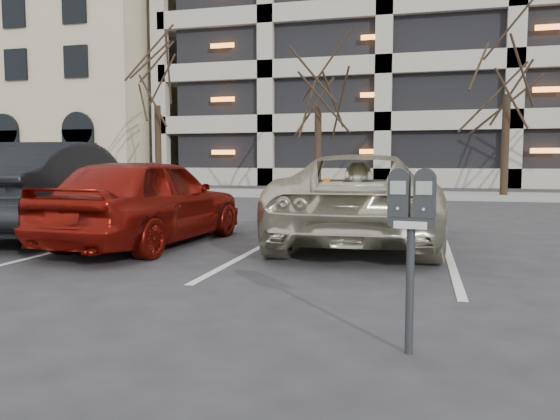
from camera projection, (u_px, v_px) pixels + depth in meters
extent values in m
plane|color=#28282B|center=(322.00, 287.00, 5.78)|extent=(140.00, 140.00, 0.00)
cube|color=gray|center=(394.00, 195.00, 21.22)|extent=(80.00, 4.00, 0.12)
cube|color=silver|center=(96.00, 242.00, 9.04)|extent=(0.10, 5.20, 0.00)
cube|color=silver|center=(258.00, 248.00, 8.35)|extent=(0.10, 5.20, 0.00)
cube|color=silver|center=(449.00, 256.00, 7.66)|extent=(0.10, 5.20, 0.00)
cube|color=tan|center=(25.00, 80.00, 41.01)|extent=(26.00, 16.00, 15.00)
cylinder|color=black|center=(158.00, 150.00, 23.53)|extent=(0.28, 0.28, 3.74)
cylinder|color=black|center=(318.00, 151.00, 21.81)|extent=(0.28, 0.28, 3.52)
cylinder|color=black|center=(505.00, 147.00, 20.07)|extent=(0.28, 0.28, 3.79)
cylinder|color=black|center=(410.00, 290.00, 3.73)|extent=(0.06, 0.06, 0.90)
cube|color=black|center=(411.00, 221.00, 3.69)|extent=(0.31, 0.14, 0.06)
cube|color=silver|center=(410.00, 225.00, 3.64)|extent=(0.22, 0.03, 0.05)
cube|color=gray|center=(398.00, 188.00, 3.65)|extent=(0.11, 0.02, 0.09)
cube|color=gray|center=(424.00, 188.00, 3.58)|extent=(0.11, 0.02, 0.09)
imported|color=beige|center=(360.00, 199.00, 9.00)|extent=(2.62, 5.29, 1.44)
cube|color=#E76004|center=(330.00, 154.00, 8.14)|extent=(0.10, 0.20, 0.01)
imported|color=maroon|center=(148.00, 201.00, 8.64)|extent=(1.96, 4.28, 1.42)
imported|color=black|center=(55.00, 189.00, 9.93)|extent=(2.46, 5.23, 1.66)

